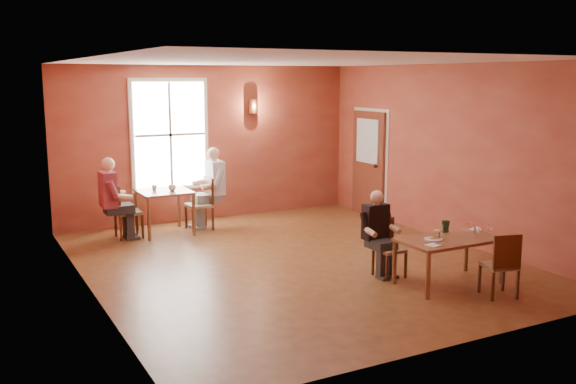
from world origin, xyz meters
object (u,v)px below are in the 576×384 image
diner_white (200,191)px  chair_diner_main (390,248)px  main_table (448,261)px  chair_diner_maroon (128,211)px  diner_maroon (126,199)px  diner_main (391,237)px  chair_empty (499,264)px  chair_diner_white (199,204)px  second_table (165,212)px

diner_white → chair_diner_main: bearing=-161.1°
main_table → diner_white: 4.96m
chair_diner_maroon → diner_maroon: (-0.03, 0.00, 0.22)m
diner_main → chair_diner_maroon: size_ratio=1.23×
main_table → chair_diner_maroon: 5.58m
main_table → chair_empty: size_ratio=1.61×
diner_white → chair_diner_maroon: size_ratio=1.53×
chair_diner_main → chair_diner_white: 4.17m
diner_white → diner_main: bearing=-161.2°
second_table → chair_diner_white: 0.66m
chair_diner_white → diner_white: diner_white is taller
diner_main → chair_empty: (0.73, -1.30, -0.16)m
main_table → chair_diner_main: 0.82m
chair_diner_white → chair_diner_maroon: size_ratio=1.02×
chair_empty → chair_diner_white: (-2.11, 5.26, 0.06)m
chair_diner_maroon → second_table: bearing=90.0°
diner_main → second_table: size_ratio=1.31×
main_table → chair_diner_white: (-1.88, 4.59, 0.16)m
main_table → second_table: second_table is taller
diner_maroon → main_table: bearing=35.0°
diner_white → diner_maroon: size_ratio=1.04×
diner_white → chair_diner_maroon: 1.35m
chair_diner_maroon → diner_maroon: bearing=-90.0°
chair_empty → diner_maroon: (-3.44, 5.26, 0.27)m
second_table → diner_white: bearing=0.0°
diner_main → main_table: bearing=128.9°
main_table → diner_white: diner_white is taller
second_table → chair_diner_white: (0.65, 0.00, 0.09)m
main_table → diner_maroon: size_ratio=0.98×
second_table → chair_diner_maroon: chair_diner_maroon is taller
chair_empty → chair_diner_white: bearing=127.8°
chair_diner_main → chair_diner_maroon: chair_diner_maroon is taller
chair_diner_maroon → chair_diner_white: bearing=90.0°
chair_diner_main → chair_diner_maroon: 4.76m
chair_empty → diner_maroon: bearing=139.1°
main_table → chair_diner_maroon: chair_diner_maroon is taller
chair_empty → chair_diner_maroon: 6.27m
main_table → chair_diner_white: bearing=112.3°
chair_diner_main → second_table: bearing=-62.8°
chair_diner_main → second_table: (-2.03, 3.94, -0.01)m
chair_diner_main → diner_maroon: diner_maroon is taller
second_table → chair_diner_maroon: bearing=180.0°
second_table → diner_main: bearing=-62.9°
diner_white → chair_diner_maroon: (-1.33, 0.00, -0.25)m
second_table → diner_maroon: size_ratio=0.64×
chair_diner_maroon → diner_maroon: 0.23m
diner_main → chair_diner_maroon: diner_main is taller
main_table → second_table: size_ratio=1.54×
chair_diner_main → diner_maroon: size_ratio=0.58×
chair_diner_white → main_table: bearing=-157.7°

